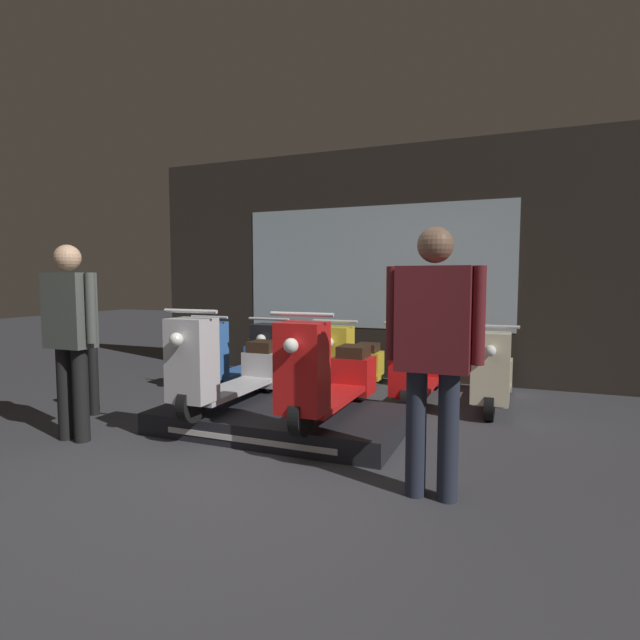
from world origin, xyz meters
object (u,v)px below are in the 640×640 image
scooter_display_right (328,376)px  scooter_backrow_0 (235,357)px  scooter_backrow_2 (351,365)px  scooter_backrow_4 (493,374)px  person_right_browsing (434,339)px  street_bollard (94,375)px  scooter_display_left (229,368)px  person_left_browsing (70,327)px  scooter_backrow_3 (418,369)px  scooter_backrow_1 (290,361)px

scooter_display_right → scooter_backrow_0: (-1.97, 1.68, -0.19)m
scooter_backrow_2 → scooter_backrow_4: same height
scooter_backrow_0 → person_right_browsing: 3.98m
scooter_backrow_4 → scooter_display_right: bearing=-127.2°
scooter_display_right → street_bollard: size_ratio=2.05×
scooter_display_left → person_left_browsing: (-1.02, -0.86, 0.42)m
scooter_backrow_2 → street_bollard: scooter_backrow_2 is taller
scooter_backrow_3 → scooter_backrow_4: size_ratio=1.00×
scooter_backrow_2 → street_bollard: 2.84m
scooter_backrow_0 → scooter_backrow_4: same height
scooter_backrow_0 → scooter_backrow_4: (3.25, 0.00, 0.00)m
scooter_display_left → person_right_browsing: bearing=-22.9°
scooter_backrow_3 → person_right_browsing: (0.57, -2.54, 0.66)m
scooter_display_left → scooter_backrow_2: (0.65, 1.68, -0.19)m
scooter_backrow_2 → scooter_backrow_1: bearing=180.0°
scooter_backrow_3 → scooter_backrow_4: same height
scooter_backrow_3 → scooter_backrow_1: bearing=180.0°
scooter_display_left → person_left_browsing: size_ratio=1.01×
scooter_display_right → person_right_browsing: 1.42m
scooter_backrow_3 → person_right_browsing: bearing=-77.4°
scooter_backrow_1 → scooter_backrow_4: same height
scooter_backrow_1 → person_right_browsing: bearing=-49.2°
scooter_backrow_0 → scooter_backrow_4: 3.25m
scooter_display_left → street_bollard: (-1.50, -0.18, -0.14)m
scooter_backrow_3 → scooter_display_left: bearing=-131.1°
scooter_backrow_2 → person_left_browsing: 3.10m
scooter_backrow_2 → street_bollard: bearing=-139.2°
street_bollard → person_left_browsing: bearing=-54.9°
person_right_browsing → scooter_backrow_4: bearing=84.5°
scooter_display_left → scooter_backrow_0: 1.95m
scooter_backrow_1 → person_left_browsing: person_left_browsing is taller
scooter_display_right → scooter_backrow_3: bearing=74.6°
scooter_backrow_2 → person_left_browsing: size_ratio=1.01×
scooter_backrow_2 → person_right_browsing: size_ratio=0.99×
scooter_display_left → street_bollard: 1.51m
scooter_backrow_1 → person_right_browsing: 3.42m
scooter_display_right → scooter_backrow_1: 2.05m
scooter_display_left → scooter_backrow_1: (-0.16, 1.68, -0.19)m
scooter_backrow_0 → scooter_backrow_4: size_ratio=1.00×
scooter_backrow_2 → scooter_backrow_4: bearing=0.0°
scooter_backrow_0 → person_right_browsing: size_ratio=0.99×
scooter_display_left → scooter_backrow_3: scooter_display_left is taller
scooter_display_left → scooter_backrow_4: scooter_display_left is taller
scooter_backrow_4 → person_left_browsing: size_ratio=1.01×
scooter_display_left → person_left_browsing: 1.40m
scooter_backrow_1 → scooter_backrow_3: size_ratio=1.00×
scooter_backrow_1 → scooter_backrow_3: 1.62m
person_left_browsing → scooter_backrow_1: bearing=71.3°
scooter_backrow_3 → street_bollard: 3.50m
scooter_display_right → scooter_backrow_4: 2.12m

